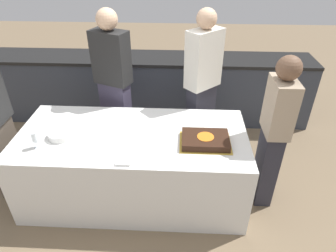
# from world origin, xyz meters

# --- Properties ---
(ground_plane) EXTENTS (14.00, 14.00, 0.00)m
(ground_plane) POSITION_xyz_m (0.00, 0.00, 0.00)
(ground_plane) COLOR #7A664C
(back_counter) EXTENTS (4.40, 0.58, 0.92)m
(back_counter) POSITION_xyz_m (0.00, 1.57, 0.46)
(back_counter) COLOR #333842
(back_counter) RESTS_ON ground_plane
(dining_table) EXTENTS (2.15, 0.99, 0.75)m
(dining_table) POSITION_xyz_m (0.00, 0.00, 0.37)
(dining_table) COLOR white
(dining_table) RESTS_ON ground_plane
(cake) EXTENTS (0.46, 0.33, 0.07)m
(cake) POSITION_xyz_m (0.67, -0.10, 0.78)
(cake) COLOR gold
(cake) RESTS_ON dining_table
(plate_stack) EXTENTS (0.23, 0.23, 0.06)m
(plate_stack) POSITION_xyz_m (-0.64, -0.08, 0.78)
(plate_stack) COLOR white
(plate_stack) RESTS_ON dining_table
(wine_glass) EXTENTS (0.06, 0.06, 0.16)m
(wine_glass) POSITION_xyz_m (-0.79, -0.24, 0.85)
(wine_glass) COLOR white
(wine_glass) RESTS_ON dining_table
(side_plate_near_cake) EXTENTS (0.19, 0.19, 0.00)m
(side_plate_near_cake) POSITION_xyz_m (0.60, 0.21, 0.75)
(side_plate_near_cake) COLOR white
(side_plate_near_cake) RESTS_ON dining_table
(utensil_pile) EXTENTS (0.12, 0.10, 0.02)m
(utensil_pile) POSITION_xyz_m (-0.01, -0.41, 0.76)
(utensil_pile) COLOR white
(utensil_pile) RESTS_ON dining_table
(person_cutting_cake) EXTENTS (0.41, 0.40, 1.73)m
(person_cutting_cake) POSITION_xyz_m (0.67, 0.71, 0.90)
(person_cutting_cake) COLOR #282833
(person_cutting_cake) RESTS_ON ground_plane
(person_seated_right) EXTENTS (0.21, 0.33, 1.53)m
(person_seated_right) POSITION_xyz_m (1.29, 0.00, 0.80)
(person_seated_right) COLOR #282833
(person_seated_right) RESTS_ON ground_plane
(person_standing_back) EXTENTS (0.43, 0.33, 1.72)m
(person_standing_back) POSITION_xyz_m (-0.30, 0.71, 0.90)
(person_standing_back) COLOR #383347
(person_standing_back) RESTS_ON ground_plane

